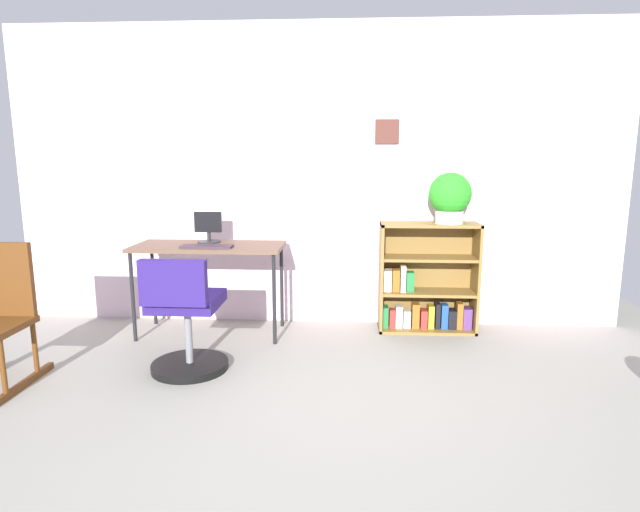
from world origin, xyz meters
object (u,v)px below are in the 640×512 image
(keyboard, at_px, (207,246))
(bookshelf_low, at_px, (426,284))
(monitor, at_px, (208,229))
(desk, at_px, (209,252))
(potted_plant_on_shelf, at_px, (450,197))
(office_chair, at_px, (185,322))

(keyboard, xyz_separation_m, bookshelf_low, (1.75, 0.37, -0.36))
(monitor, distance_m, bookshelf_low, 1.86)
(desk, xyz_separation_m, bookshelf_low, (1.77, 0.23, -0.29))
(monitor, xyz_separation_m, keyboard, (0.05, -0.24, -0.11))
(keyboard, bearing_deg, potted_plant_on_shelf, 9.35)
(monitor, distance_m, office_chair, 1.04)
(desk, distance_m, monitor, 0.20)
(keyboard, height_order, potted_plant_on_shelf, potted_plant_on_shelf)
(keyboard, relative_size, bookshelf_low, 0.44)
(potted_plant_on_shelf, bearing_deg, keyboard, -170.65)
(desk, height_order, potted_plant_on_shelf, potted_plant_on_shelf)
(office_chair, bearing_deg, monitor, 94.48)
(desk, xyz_separation_m, office_chair, (0.05, -0.80, -0.32))
(keyboard, xyz_separation_m, potted_plant_on_shelf, (1.91, 0.31, 0.37))
(monitor, height_order, potted_plant_on_shelf, potted_plant_on_shelf)
(office_chair, xyz_separation_m, potted_plant_on_shelf, (1.88, 0.98, 0.77))
(monitor, relative_size, potted_plant_on_shelf, 0.62)
(office_chair, relative_size, potted_plant_on_shelf, 1.99)
(bookshelf_low, relative_size, potted_plant_on_shelf, 2.21)
(bookshelf_low, bearing_deg, office_chair, -149.17)
(monitor, xyz_separation_m, bookshelf_low, (1.80, 0.12, -0.47))
(monitor, relative_size, keyboard, 0.64)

